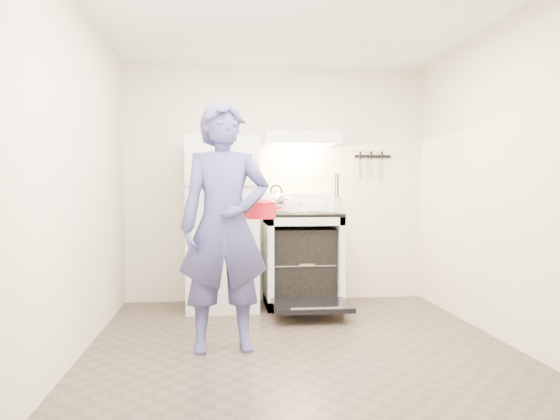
% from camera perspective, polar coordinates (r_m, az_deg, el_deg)
% --- Properties ---
extents(floor, '(3.60, 3.60, 0.00)m').
position_cam_1_polar(floor, '(4.24, 2.19, -14.16)').
color(floor, '#493B32').
rests_on(floor, ground).
extents(back_wall, '(3.20, 0.02, 2.50)m').
position_cam_1_polar(back_wall, '(5.86, -0.35, 2.75)').
color(back_wall, beige).
rests_on(back_wall, ground).
extents(refrigerator, '(0.70, 0.70, 1.70)m').
position_cam_1_polar(refrigerator, '(5.49, -6.02, -1.41)').
color(refrigerator, silver).
rests_on(refrigerator, floor).
extents(stove_body, '(0.76, 0.65, 0.92)m').
position_cam_1_polar(stove_body, '(5.61, 2.33, -5.32)').
color(stove_body, silver).
rests_on(stove_body, floor).
extents(cooktop, '(0.76, 0.65, 0.03)m').
position_cam_1_polar(cooktop, '(5.57, 2.34, -0.47)').
color(cooktop, black).
rests_on(cooktop, stove_body).
extents(backsplash, '(0.76, 0.07, 0.20)m').
position_cam_1_polar(backsplash, '(5.85, 1.93, 0.79)').
color(backsplash, silver).
rests_on(backsplash, cooktop).
extents(oven_door, '(0.70, 0.54, 0.04)m').
position_cam_1_polar(oven_door, '(5.09, 3.33, -9.93)').
color(oven_door, black).
rests_on(oven_door, floor).
extents(oven_rack, '(0.60, 0.52, 0.01)m').
position_cam_1_polar(oven_rack, '(5.61, 2.33, -5.52)').
color(oven_rack, slate).
rests_on(oven_rack, stove_body).
extents(range_hood, '(0.76, 0.50, 0.12)m').
position_cam_1_polar(range_hood, '(5.66, 2.24, 7.43)').
color(range_hood, silver).
rests_on(range_hood, back_wall).
extents(knife_strip, '(0.40, 0.02, 0.03)m').
position_cam_1_polar(knife_strip, '(6.05, 9.65, 5.54)').
color(knife_strip, black).
rests_on(knife_strip, back_wall).
extents(pizza_stone, '(0.35, 0.35, 0.02)m').
position_cam_1_polar(pizza_stone, '(5.52, 2.60, -5.50)').
color(pizza_stone, '#977958').
rests_on(pizza_stone, oven_rack).
extents(tea_kettle, '(0.24, 0.19, 0.29)m').
position_cam_1_polar(tea_kettle, '(5.66, -0.41, 1.18)').
color(tea_kettle, '#B6B6BA').
rests_on(tea_kettle, cooktop).
extents(utensil_jar, '(0.11, 0.11, 0.13)m').
position_cam_1_polar(utensil_jar, '(5.44, 5.97, 0.62)').
color(utensil_jar, silver).
rests_on(utensil_jar, cooktop).
extents(person, '(0.71, 0.50, 1.83)m').
position_cam_1_polar(person, '(4.05, -5.81, -1.74)').
color(person, navy).
rests_on(person, floor).
extents(dutch_oven, '(0.34, 0.27, 0.22)m').
position_cam_1_polar(dutch_oven, '(4.34, -2.19, -0.07)').
color(dutch_oven, red).
rests_on(dutch_oven, person).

